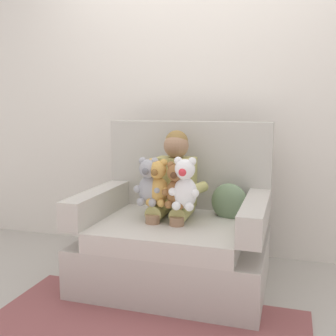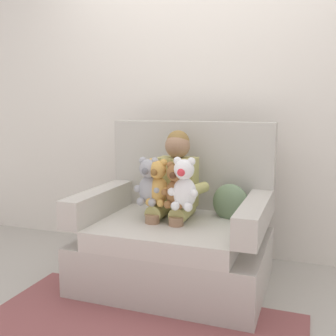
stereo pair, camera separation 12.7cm
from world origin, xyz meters
name	(u,v)px [view 1 (the left image)]	position (x,y,z in m)	size (l,w,h in m)	color
ground_plane	(174,283)	(0.00, 0.00, 0.00)	(8.00, 8.00, 0.00)	#ADA89E
back_wall	(200,92)	(0.00, 0.73, 1.30)	(6.00, 0.10, 2.60)	silver
armchair	(177,234)	(0.00, 0.06, 0.33)	(1.19, 0.91, 1.08)	#BCB7AD
seated_child	(173,186)	(-0.03, 0.07, 0.66)	(0.45, 0.39, 0.82)	tan
plush_grey	(149,183)	(-0.15, -0.08, 0.70)	(0.18, 0.15, 0.31)	#9E9EA3
plush_honey	(158,184)	(-0.09, -0.07, 0.69)	(0.18, 0.15, 0.30)	gold
plush_brown	(176,186)	(0.04, -0.09, 0.69)	(0.17, 0.14, 0.29)	brown
plush_white	(185,185)	(0.10, -0.11, 0.70)	(0.19, 0.16, 0.33)	white
throw_pillow	(230,202)	(0.34, 0.17, 0.54)	(0.26, 0.12, 0.26)	slate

